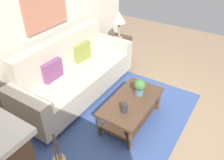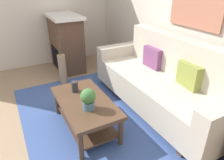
% 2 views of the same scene
% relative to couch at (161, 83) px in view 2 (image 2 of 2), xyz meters
% --- Properties ---
extents(ground_plane, '(8.98, 8.98, 0.00)m').
position_rel_couch_xyz_m(ground_plane, '(-0.21, -1.46, -0.43)').
color(ground_plane, '#9E7F60').
extents(wall_back, '(4.98, 0.10, 2.70)m').
position_rel_couch_xyz_m(wall_back, '(-0.21, 0.54, 0.92)').
color(wall_back, beige).
rests_on(wall_back, ground_plane).
extents(wall_left, '(0.10, 4.94, 2.70)m').
position_rel_couch_xyz_m(wall_left, '(-2.75, -0.99, 0.92)').
color(wall_left, beige).
rests_on(wall_left, ground_plane).
extents(area_rug, '(2.79, 1.97, 0.01)m').
position_rel_couch_xyz_m(area_rug, '(-0.21, -0.96, -0.43)').
color(area_rug, '#3D5693').
rests_on(area_rug, ground_plane).
extents(couch, '(2.38, 0.84, 1.08)m').
position_rel_couch_xyz_m(couch, '(0.00, 0.00, 0.00)').
color(couch, beige).
rests_on(couch, ground_plane).
extents(throw_pillow_plum, '(0.36, 0.12, 0.32)m').
position_rel_couch_xyz_m(throw_pillow_plum, '(-0.38, 0.12, 0.25)').
color(throw_pillow_plum, '#7A4270').
rests_on(throw_pillow_plum, couch).
extents(throw_pillow_olive, '(0.37, 0.16, 0.32)m').
position_rel_couch_xyz_m(throw_pillow_olive, '(0.38, 0.12, 0.25)').
color(throw_pillow_olive, olive).
rests_on(throw_pillow_olive, couch).
extents(coffee_table, '(1.10, 0.60, 0.43)m').
position_rel_couch_xyz_m(coffee_table, '(-0.08, -1.17, -0.12)').
color(coffee_table, '#513826').
rests_on(coffee_table, ground_plane).
extents(tabletop_vase, '(0.09, 0.09, 0.15)m').
position_rel_couch_xyz_m(tabletop_vase, '(-0.35, -1.19, 0.07)').
color(tabletop_vase, '#2D2D33').
rests_on(tabletop_vase, coffee_table).
extents(potted_plant_tabletop, '(0.18, 0.18, 0.26)m').
position_rel_couch_xyz_m(potted_plant_tabletop, '(0.12, -1.19, 0.14)').
color(potted_plant_tabletop, slate).
rests_on(potted_plant_tabletop, coffee_table).
extents(fireplace, '(1.02, 0.58, 1.16)m').
position_rel_couch_xyz_m(fireplace, '(-2.15, -0.76, 0.15)').
color(fireplace, brown).
rests_on(fireplace, ground_plane).
extents(floor_vase, '(0.14, 0.14, 0.57)m').
position_rel_couch_xyz_m(floor_vase, '(-1.49, -1.06, -0.15)').
color(floor_vase, tan).
rests_on(floor_vase, ground_plane).
extents(floor_vase_branch_a, '(0.02, 0.05, 0.36)m').
position_rel_couch_xyz_m(floor_vase_branch_a, '(-1.47, -1.06, 0.32)').
color(floor_vase_branch_a, brown).
rests_on(floor_vase_branch_a, floor_vase).
extents(floor_vase_branch_b, '(0.05, 0.03, 0.36)m').
position_rel_couch_xyz_m(floor_vase_branch_b, '(-1.50, -1.04, 0.32)').
color(floor_vase_branch_b, brown).
rests_on(floor_vase_branch_b, floor_vase).
extents(floor_vase_branch_c, '(0.02, 0.02, 0.36)m').
position_rel_couch_xyz_m(floor_vase_branch_c, '(-1.50, -1.08, 0.32)').
color(floor_vase_branch_c, brown).
rests_on(floor_vase_branch_c, floor_vase).
extents(framed_painting, '(0.88, 0.03, 0.72)m').
position_rel_couch_xyz_m(framed_painting, '(-0.00, 0.47, 1.12)').
color(framed_painting, '#B77056').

